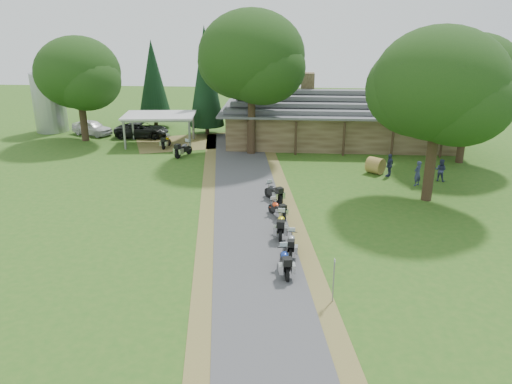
# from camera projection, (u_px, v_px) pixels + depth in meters

# --- Properties ---
(ground) EXTENTS (120.00, 120.00, 0.00)m
(ground) POSITION_uv_depth(u_px,v_px,m) (255.00, 261.00, 24.09)
(ground) COLOR #2C5B19
(ground) RESTS_ON ground
(driveway) EXTENTS (51.95, 51.95, 0.00)m
(driveway) POSITION_uv_depth(u_px,v_px,m) (252.00, 228.00, 27.87)
(driveway) COLOR #424245
(driveway) RESTS_ON ground
(lodge) EXTENTS (21.40, 9.40, 4.90)m
(lodge) POSITION_uv_depth(u_px,v_px,m) (340.00, 116.00, 45.39)
(lodge) COLOR brown
(lodge) RESTS_ON ground
(silo) EXTENTS (3.11, 3.11, 6.28)m
(silo) POSITION_uv_depth(u_px,v_px,m) (49.00, 100.00, 49.59)
(silo) COLOR gray
(silo) RESTS_ON ground
(carport) EXTENTS (6.69, 4.81, 2.73)m
(carport) POSITION_uv_depth(u_px,v_px,m) (160.00, 129.00, 45.25)
(carport) COLOR silver
(carport) RESTS_ON ground
(car_white_sedan) EXTENTS (4.39, 5.93, 1.82)m
(car_white_sedan) POSITION_uv_depth(u_px,v_px,m) (92.00, 126.00, 48.85)
(car_white_sedan) COLOR white
(car_white_sedan) RESTS_ON ground
(car_dark_suv) EXTENTS (2.55, 5.60, 2.11)m
(car_dark_suv) POSITION_uv_depth(u_px,v_px,m) (142.00, 126.00, 47.86)
(car_dark_suv) COLOR black
(car_dark_suv) RESTS_ON ground
(motorcycle_row_a) EXTENTS (0.89, 1.95, 1.29)m
(motorcycle_row_a) POSITION_uv_depth(u_px,v_px,m) (285.00, 260.00, 22.82)
(motorcycle_row_a) COLOR navy
(motorcycle_row_a) RESTS_ON ground
(motorcycle_row_b) EXTENTS (0.63, 1.74, 1.18)m
(motorcycle_row_b) POSITION_uv_depth(u_px,v_px,m) (291.00, 243.00, 24.69)
(motorcycle_row_b) COLOR #95969B
(motorcycle_row_b) RESTS_ON ground
(motorcycle_row_c) EXTENTS (0.67, 1.96, 1.34)m
(motorcycle_row_c) POSITION_uv_depth(u_px,v_px,m) (281.00, 224.00, 26.70)
(motorcycle_row_c) COLOR gold
(motorcycle_row_c) RESTS_ON ground
(motorcycle_row_d) EXTENTS (1.34, 1.69, 1.13)m
(motorcycle_row_d) POSITION_uv_depth(u_px,v_px,m) (277.00, 208.00, 29.12)
(motorcycle_row_d) COLOR red
(motorcycle_row_d) RESTS_ON ground
(motorcycle_row_e) EXTENTS (1.50, 1.87, 1.26)m
(motorcycle_row_e) POSITION_uv_depth(u_px,v_px,m) (274.00, 192.00, 31.64)
(motorcycle_row_e) COLOR black
(motorcycle_row_e) RESTS_ON ground
(motorcycle_carport_a) EXTENTS (0.77, 1.76, 1.17)m
(motorcycle_carport_a) POSITION_uv_depth(u_px,v_px,m) (166.00, 141.00, 44.28)
(motorcycle_carport_a) COLOR gold
(motorcycle_carport_a) RESTS_ON ground
(motorcycle_carport_b) EXTENTS (1.42, 2.05, 1.34)m
(motorcycle_carport_b) POSITION_uv_depth(u_px,v_px,m) (183.00, 148.00, 41.57)
(motorcycle_carport_b) COLOR slate
(motorcycle_carport_b) RESTS_ON ground
(person_a) EXTENTS (0.72, 0.71, 2.06)m
(person_a) POSITION_uv_depth(u_px,v_px,m) (418.00, 171.00, 34.36)
(person_a) COLOR navy
(person_a) RESTS_ON ground
(person_b) EXTENTS (0.66, 0.60, 1.89)m
(person_b) POSITION_uv_depth(u_px,v_px,m) (441.00, 168.00, 35.34)
(person_b) COLOR navy
(person_b) RESTS_ON ground
(person_c) EXTENTS (0.66, 0.70, 1.99)m
(person_c) POSITION_uv_depth(u_px,v_px,m) (390.00, 163.00, 36.32)
(person_c) COLOR navy
(person_c) RESTS_ON ground
(hay_bale) EXTENTS (1.62, 1.63, 1.21)m
(hay_bale) POSITION_uv_depth(u_px,v_px,m) (375.00, 165.00, 37.16)
(hay_bale) COLOR olive
(hay_bale) RESTS_ON ground
(sign_post) EXTENTS (0.35, 0.06, 1.96)m
(sign_post) POSITION_uv_depth(u_px,v_px,m) (334.00, 281.00, 20.41)
(sign_post) COLOR gray
(sign_post) RESTS_ON ground
(oak_lodge_left) EXTENTS (8.56, 8.56, 13.12)m
(oak_lodge_left) POSITION_uv_depth(u_px,v_px,m) (251.00, 75.00, 40.40)
(oak_lodge_left) COLOR #163610
(oak_lodge_left) RESTS_ON ground
(oak_lodge_right) EXTENTS (7.70, 7.70, 10.92)m
(oak_lodge_right) POSITION_uv_depth(u_px,v_px,m) (469.00, 94.00, 38.21)
(oak_lodge_right) COLOR #163610
(oak_lodge_right) RESTS_ON ground
(oak_driveway) EXTENTS (8.03, 8.03, 11.86)m
(oak_driveway) POSITION_uv_depth(u_px,v_px,m) (437.00, 108.00, 30.06)
(oak_driveway) COLOR #163610
(oak_driveway) RESTS_ON ground
(oak_silo) EXTENTS (7.57, 7.57, 10.13)m
(oak_silo) POSITION_uv_depth(u_px,v_px,m) (79.00, 86.00, 45.23)
(oak_silo) COLOR #163610
(oak_silo) RESTS_ON ground
(cedar_near) EXTENTS (3.39, 3.39, 10.33)m
(cedar_near) POSITION_uv_depth(u_px,v_px,m) (206.00, 81.00, 47.64)
(cedar_near) COLOR black
(cedar_near) RESTS_ON ground
(cedar_far) EXTENTS (3.48, 3.48, 8.89)m
(cedar_far) POSITION_uv_depth(u_px,v_px,m) (153.00, 84.00, 50.85)
(cedar_far) COLOR black
(cedar_far) RESTS_ON ground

